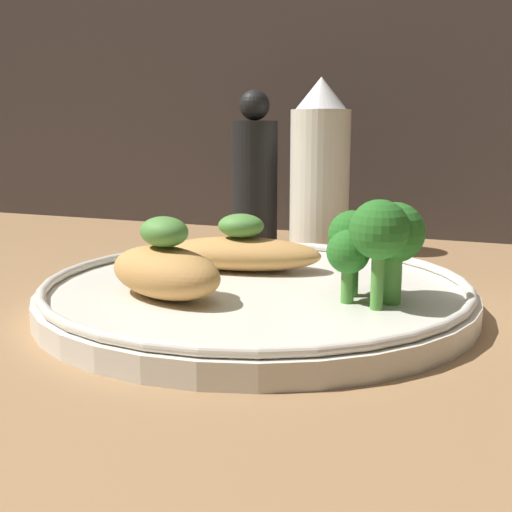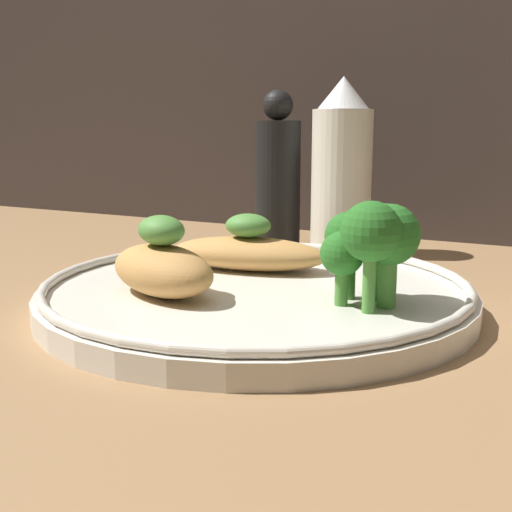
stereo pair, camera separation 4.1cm
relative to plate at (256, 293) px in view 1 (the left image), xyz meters
The scene contains 7 objects.
ground_plane 1.49cm from the plate, ahead, with size 180.00×180.00×1.00cm, color #936D47.
plate is the anchor object (origin of this frame).
grilled_meat_front 6.49cm from the plate, 131.23° to the right, with size 9.53×7.37×4.92cm.
grilled_meat_middle 5.38cm from the plate, 124.28° to the left, with size 12.18×6.61×4.06cm.
broccoli_bunch 9.00cm from the plate, ahead, with size 5.85×6.14×6.22cm.
sauce_bottle 21.08cm from the plate, 95.07° to the left, with size 5.47×5.47×15.95cm.
pepper_grinder 22.32cm from the plate, 112.50° to the left, with size 4.40×4.40×14.97cm.
Camera 1 is at (15.12, -37.20, 11.42)cm, focal length 45.00 mm.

